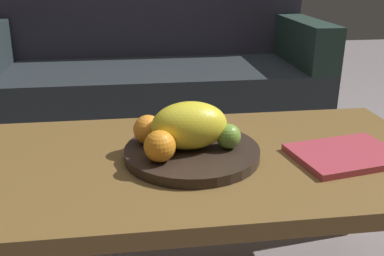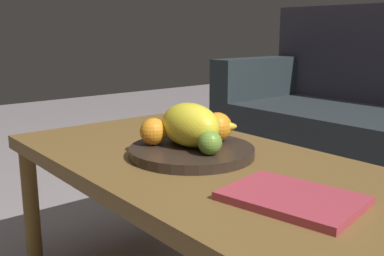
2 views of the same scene
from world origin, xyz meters
TOP-DOWN VIEW (x-y plane):
  - coffee_table at (0.00, 0.00)m, footprint 1.15×0.59m
  - fruit_bowl at (-0.03, 0.00)m, footprint 0.33×0.33m
  - melon_large_front at (-0.04, -0.00)m, footprint 0.19×0.13m
  - orange_front at (-0.11, -0.06)m, footprint 0.07×0.07m
  - orange_left at (-0.03, 0.09)m, footprint 0.08×0.08m
  - orange_right at (-0.13, 0.04)m, footprint 0.07×0.07m
  - apple_front at (0.05, -0.01)m, footprint 0.06×0.06m
  - banana_bunch at (-0.05, 0.06)m, footprint 0.16×0.15m
  - magazine at (0.34, -0.05)m, footprint 0.28×0.22m

SIDE VIEW (x-z plane):
  - coffee_table at x=0.00m, z-range 0.17..0.62m
  - magazine at x=0.34m, z-range 0.45..0.46m
  - fruit_bowl at x=-0.03m, z-range 0.45..0.47m
  - banana_bunch at x=-0.05m, z-range 0.47..0.53m
  - apple_front at x=0.05m, z-range 0.47..0.53m
  - orange_front at x=-0.11m, z-range 0.47..0.54m
  - orange_right at x=-0.13m, z-range 0.47..0.54m
  - orange_left at x=-0.03m, z-range 0.47..0.55m
  - melon_large_front at x=-0.04m, z-range 0.47..0.59m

